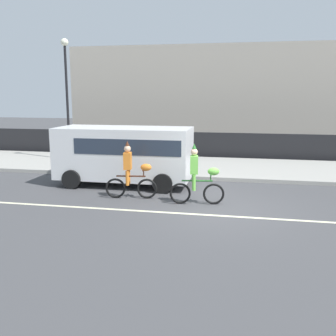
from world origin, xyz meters
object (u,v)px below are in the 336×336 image
object	(u,v)px
parade_cyclist_orange	(131,173)
parade_cyclist_lime	(198,178)
street_lamp_post	(66,82)
parked_van_white	(126,152)

from	to	relation	value
parade_cyclist_orange	parade_cyclist_lime	distance (m)	2.24
parade_cyclist_lime	street_lamp_post	world-z (taller)	street_lamp_post
parade_cyclist_orange	parade_cyclist_lime	size ratio (longest dim) A/B	1.00
parade_cyclist_orange	parked_van_white	world-z (taller)	parked_van_white
parked_van_white	parade_cyclist_lime	bearing A→B (deg)	-35.40
parade_cyclist_lime	parked_van_white	world-z (taller)	parked_van_white
parade_cyclist_orange	street_lamp_post	size ratio (longest dim) A/B	0.33
parade_cyclist_orange	street_lamp_post	xyz separation A→B (m)	(-5.02, 5.99, 3.15)
parked_van_white	street_lamp_post	xyz separation A→B (m)	(-4.26, 4.14, 2.71)
parade_cyclist_lime	street_lamp_post	distance (m)	10.08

